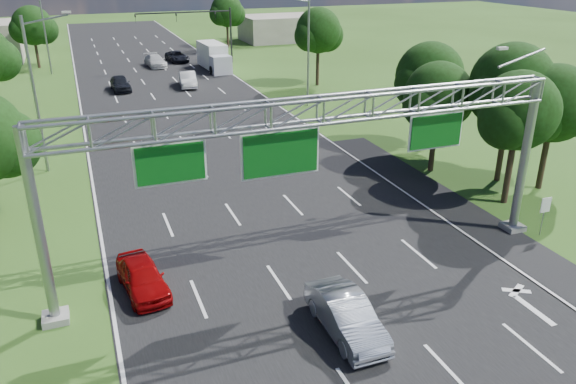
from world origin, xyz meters
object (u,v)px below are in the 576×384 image
silver_sedan (346,315)px  box_truck (214,57)px  regulatory_sign (545,208)px  red_coupe (142,277)px  sign_gantry (322,124)px  traffic_signal (204,23)px

silver_sedan → box_truck: 54.48m
box_truck → regulatory_sign: bearing=-87.3°
red_coupe → box_truck: 50.50m
regulatory_sign → sign_gantry: bearing=175.2°
silver_sedan → box_truck: bearing=81.0°
silver_sedan → regulatory_sign: bearing=15.5°
sign_gantry → traffic_signal: bearing=82.3°
red_coupe → box_truck: box_truck is taller
red_coupe → box_truck: (15.08, 48.18, 0.81)m
sign_gantry → box_truck: 49.97m
box_truck → traffic_signal: bearing=89.4°
sign_gantry → regulatory_sign: 13.25m
regulatory_sign → silver_sedan: bearing=-164.1°
red_coupe → traffic_signal: bearing=66.5°
traffic_signal → silver_sedan: (-8.08, -57.72, -4.41)m
sign_gantry → silver_sedan: (-0.93, -4.71, -6.13)m
sign_gantry → red_coupe: bearing=173.0°
regulatory_sign → red_coupe: 19.97m
box_truck → red_coupe: bearing=-110.1°
regulatory_sign → silver_sedan: size_ratio=0.46×
silver_sedan → box_truck: box_truck is taller
traffic_signal → box_truck: traffic_signal is taller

